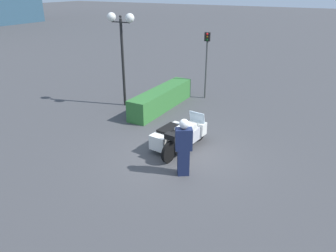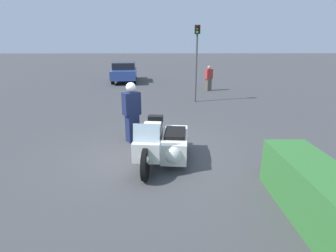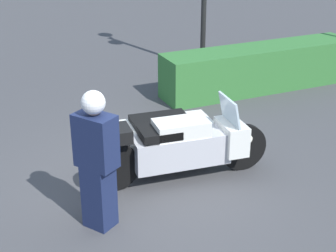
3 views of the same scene
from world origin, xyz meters
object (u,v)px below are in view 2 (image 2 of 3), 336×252
(pedestrian_bystander, at_px, (209,78))
(officer_rider, at_px, (132,111))
(police_motorcycle, at_px, (163,143))
(traffic_light_far, at_px, (197,53))
(parked_car_background, at_px, (124,71))

(pedestrian_bystander, bearing_deg, officer_rider, 131.61)
(police_motorcycle, bearing_deg, traffic_light_far, 172.62)
(police_motorcycle, height_order, pedestrian_bystander, pedestrian_bystander)
(parked_car_background, relative_size, pedestrian_bystander, 3.19)
(traffic_light_far, bearing_deg, parked_car_background, -146.33)
(officer_rider, distance_m, pedestrian_bystander, 9.72)
(officer_rider, relative_size, parked_car_background, 0.36)
(police_motorcycle, distance_m, parked_car_background, 15.10)
(officer_rider, height_order, pedestrian_bystander, officer_rider)
(police_motorcycle, distance_m, officer_rider, 1.78)
(officer_rider, relative_size, traffic_light_far, 0.48)
(officer_rider, xyz_separation_m, traffic_light_far, (-5.60, 2.58, 1.45))
(traffic_light_far, xyz_separation_m, parked_car_background, (-7.74, -4.60, -1.60))
(police_motorcycle, relative_size, parked_car_background, 0.54)
(pedestrian_bystander, bearing_deg, police_motorcycle, 139.14)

